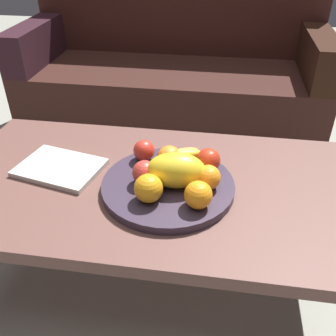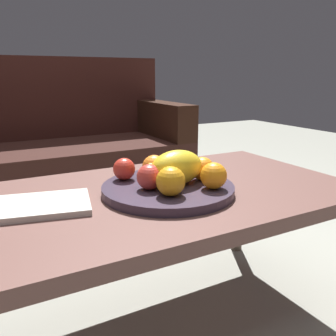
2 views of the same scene
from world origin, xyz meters
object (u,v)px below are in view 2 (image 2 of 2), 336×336
(couch, at_px, (38,160))
(orange_front, at_px, (171,181))
(apple_left, at_px, (186,163))
(magazine, at_px, (40,205))
(coffee_table, at_px, (149,207))
(apple_right, at_px, (124,169))
(apple_front, at_px, (149,177))
(fruit_bowl, at_px, (168,189))
(melon_large_front, at_px, (177,168))
(banana_bunch, at_px, (161,168))
(orange_left, at_px, (202,169))
(orange_right, at_px, (154,167))

(couch, xyz_separation_m, orange_front, (0.13, -1.37, 0.22))
(apple_left, xyz_separation_m, magazine, (-0.46, -0.03, -0.05))
(coffee_table, height_order, magazine, magazine)
(orange_front, relative_size, apple_right, 1.17)
(apple_left, bearing_deg, apple_front, -152.27)
(fruit_bowl, height_order, apple_right, apple_right)
(orange_front, bearing_deg, melon_large_front, 50.86)
(apple_front, height_order, banana_bunch, apple_front)
(coffee_table, relative_size, couch, 0.74)
(banana_bunch, bearing_deg, orange_left, -42.53)
(melon_large_front, height_order, apple_front, melon_large_front)
(apple_left, bearing_deg, coffee_table, -161.92)
(fruit_bowl, bearing_deg, orange_right, 95.73)
(orange_right, xyz_separation_m, apple_front, (-0.06, -0.09, -0.00))
(orange_front, distance_m, banana_bunch, 0.18)
(apple_front, bearing_deg, magazine, 167.89)
(couch, relative_size, banana_bunch, 10.53)
(magazine, bearing_deg, orange_front, -11.14)
(coffee_table, bearing_deg, fruit_bowl, -30.99)
(apple_front, bearing_deg, fruit_bowl, 10.48)
(magazine, bearing_deg, melon_large_front, 3.70)
(apple_front, relative_size, banana_bunch, 0.44)
(fruit_bowl, xyz_separation_m, melon_large_front, (0.02, -0.01, 0.06))
(banana_bunch, bearing_deg, fruit_bowl, -103.44)
(couch, distance_m, magazine, 1.26)
(couch, height_order, melon_large_front, couch)
(orange_front, xyz_separation_m, magazine, (-0.31, 0.14, -0.06))
(apple_left, bearing_deg, magazine, -176.20)
(fruit_bowl, height_order, orange_right, orange_right)
(fruit_bowl, xyz_separation_m, orange_front, (-0.04, -0.09, 0.05))
(melon_large_front, relative_size, magazine, 0.66)
(coffee_table, distance_m, apple_front, 0.12)
(coffee_table, xyz_separation_m, banana_bunch, (0.07, 0.05, 0.10))
(orange_left, bearing_deg, orange_right, 145.92)
(couch, relative_size, apple_right, 25.43)
(coffee_table, xyz_separation_m, couch, (-0.12, 1.25, -0.11))
(couch, xyz_separation_m, apple_right, (0.07, -1.17, 0.21))
(orange_left, distance_m, apple_left, 0.09)
(apple_left, distance_m, banana_bunch, 0.09)
(fruit_bowl, xyz_separation_m, orange_right, (-0.01, 0.07, 0.05))
(orange_front, bearing_deg, fruit_bowl, 65.51)
(couch, height_order, apple_right, couch)
(banana_bunch, bearing_deg, orange_right, -169.11)
(orange_front, height_order, orange_right, orange_front)
(apple_front, bearing_deg, orange_left, 1.27)
(orange_front, bearing_deg, couch, 95.27)
(orange_front, xyz_separation_m, apple_front, (-0.03, 0.07, -0.00))
(orange_right, height_order, apple_left, orange_right)
(apple_front, xyz_separation_m, apple_right, (-0.03, 0.12, -0.00))
(coffee_table, bearing_deg, orange_front, -86.06)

